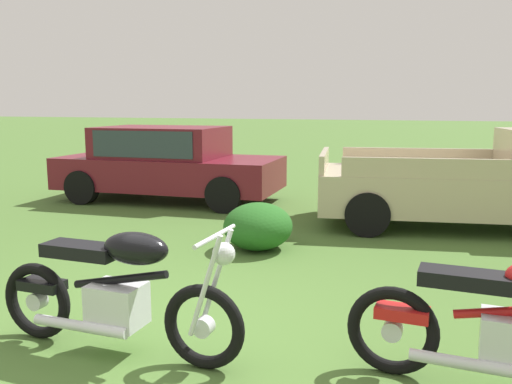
% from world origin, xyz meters
% --- Properties ---
extents(ground_plane, '(120.00, 120.00, 0.00)m').
position_xyz_m(ground_plane, '(0.00, 0.00, 0.00)').
color(ground_plane, '#476B2D').
extents(motorcycle_black, '(2.10, 0.64, 1.02)m').
position_xyz_m(motorcycle_black, '(-0.03, -0.11, 0.48)').
color(motorcycle_black, black).
rests_on(motorcycle_black, ground).
extents(car_burgundy, '(4.30, 2.04, 1.43)m').
position_xyz_m(car_burgundy, '(-2.81, 5.85, 0.80)').
color(car_burgundy, maroon).
rests_on(car_burgundy, ground).
extents(shrub_low, '(0.89, 0.97, 0.61)m').
position_xyz_m(shrub_low, '(0.02, 3.03, 0.30)').
color(shrub_low, '#235E1E').
rests_on(shrub_low, ground).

